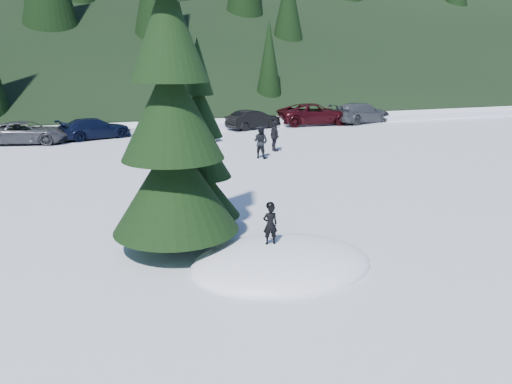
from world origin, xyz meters
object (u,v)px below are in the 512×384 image
object	(u,v)px
car_4	(184,131)
car_6	(315,114)
car_7	(361,113)
spruce_short	(200,158)
car_5	(253,119)
adult_1	(275,136)
child_skier	(270,225)
car_3	(95,128)
spruce_tall	(172,122)
car_2	(27,132)
adult_0	(261,142)

from	to	relation	value
car_4	car_6	bearing A→B (deg)	-79.01
car_4	car_7	xyz separation A→B (m)	(14.19, 4.44, 0.03)
spruce_short	car_5	size ratio (longest dim) A/B	1.38
adult_1	car_4	bearing A→B (deg)	42.28
child_skier	car_7	size ratio (longest dim) A/B	0.19
car_6	spruce_short	bearing A→B (deg)	150.14
car_3	spruce_tall	bearing A→B (deg)	166.59
spruce_short	car_5	xyz separation A→B (m)	(8.03, 18.73, -1.46)
spruce_tall	adult_1	world-z (taller)	spruce_tall
spruce_short	car_2	xyz separation A→B (m)	(-6.05, 17.43, -1.47)
spruce_tall	adult_0	xyz separation A→B (m)	(6.11, 10.53, -2.52)
adult_1	spruce_tall	bearing A→B (deg)	146.45
car_6	car_3	bearing A→B (deg)	98.86
car_2	car_5	distance (m)	14.15
spruce_short	car_7	world-z (taller)	spruce_short
car_4	car_6	size ratio (longest dim) A/B	0.77
adult_0	car_5	bearing A→B (deg)	-58.18
child_skier	car_2	size ratio (longest dim) A/B	0.22
car_2	car_5	world-z (taller)	car_5
car_2	child_skier	bearing A→B (deg)	-147.96
spruce_short	child_skier	size ratio (longest dim) A/B	5.44
car_3	car_4	size ratio (longest dim) A/B	1.02
car_2	car_7	xyz separation A→B (m)	(22.71, 1.67, 0.11)
spruce_short	child_skier	bearing A→B (deg)	-71.65
car_6	car_5	bearing A→B (deg)	100.47
spruce_tall	car_2	xyz separation A→B (m)	(-5.05, 18.83, -2.68)
car_3	car_6	bearing A→B (deg)	-102.43
spruce_tall	adult_1	distance (m)	14.30
car_6	car_7	distance (m)	3.72
child_skier	car_6	bearing A→B (deg)	-111.94
adult_0	car_2	bearing A→B (deg)	12.12
spruce_tall	car_6	bearing A→B (deg)	56.04
car_4	adult_0	bearing A→B (deg)	-167.21
car_4	car_5	world-z (taller)	car_4
car_2	car_4	distance (m)	8.95
car_4	car_7	size ratio (longest dim) A/B	0.82
child_skier	adult_1	bearing A→B (deg)	-105.55
child_skier	car_2	bearing A→B (deg)	-64.67
spruce_tall	car_7	bearing A→B (deg)	49.26
child_skier	car_3	world-z (taller)	child_skier
child_skier	car_5	distance (m)	22.82
adult_0	car_7	distance (m)	15.25
car_2	car_4	size ratio (longest dim) A/B	1.09
adult_1	car_7	distance (m)	13.32
spruce_tall	child_skier	size ratio (longest dim) A/B	8.71
spruce_tall	child_skier	distance (m)	3.45
car_3	car_7	xyz separation A→B (m)	(18.97, 1.11, 0.12)
child_skier	car_5	bearing A→B (deg)	-101.71
car_4	car_7	bearing A→B (deg)	-85.49
spruce_tall	car_4	distance (m)	16.63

